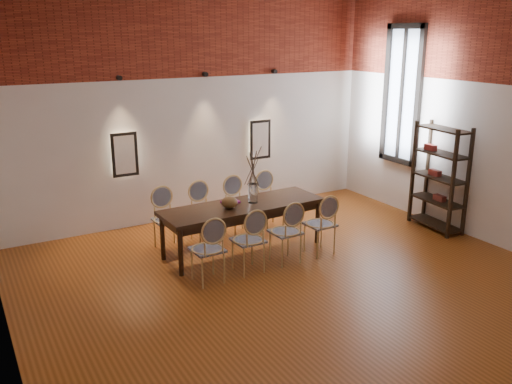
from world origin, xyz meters
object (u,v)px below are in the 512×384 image
chair_near_c (285,232)px  chair_far_d (271,201)px  chair_near_a (207,249)px  book (230,202)px  chair_near_b (248,240)px  chair_far_a (168,220)px  chair_far_b (204,213)px  chair_far_c (239,207)px  dining_table (243,228)px  chair_near_d (320,224)px  vase (253,193)px  bowl (230,202)px  shelving_rack (439,177)px

chair_near_c → chair_far_d: same height
chair_near_a → book: (0.80, 0.88, 0.30)m
chair_near_b → chair_far_a: 1.51m
book → chair_far_d: bearing=27.4°
chair_far_b → chair_far_c: bearing=-180.0°
dining_table → chair_near_c: chair_near_c is taller
chair_near_a → chair_near_d: 1.89m
chair_near_b → vase: bearing=54.2°
chair_far_a → bowl: chair_far_a is taller
dining_table → chair_near_d: size_ratio=2.68×
chair_near_a → vase: size_ratio=3.13×
chair_near_c → chair_near_d: (0.63, 0.02, 0.00)m
chair_near_a → book: bearing=46.1°
chair_far_a → shelving_rack: bearing=160.3°
chair_near_b → shelving_rack: bearing=-2.5°
chair_near_c → shelving_rack: (3.02, -0.08, 0.43)m
chair_near_c → shelving_rack: 3.05m
book → vase: bearing=-27.8°
dining_table → chair_near_b: size_ratio=2.68×
chair_near_c → bowl: chair_near_c is taller
chair_far_d → bowl: size_ratio=3.92×
bowl → shelving_rack: 3.68m
chair_near_a → chair_far_c: size_ratio=1.00×
bowl → chair_far_d: bearing=33.1°
dining_table → chair_near_b: 0.76m
chair_near_b → chair_far_b: (-0.04, 1.37, 0.00)m
chair_near_a → chair_near_d: bearing=-0.0°
dining_table → vase: 0.55m
shelving_rack → bowl: bearing=174.2°
shelving_rack → chair_far_a: bearing=167.1°
dining_table → bowl: size_ratio=10.51×
chair_near_c → chair_far_a: size_ratio=1.00×
chair_near_b → chair_far_b: bearing=90.0°
book → chair_far_c: bearing=51.2°
chair_far_b → vase: size_ratio=3.13×
dining_table → chair_near_b: bearing=-114.7°
chair_near_a → chair_far_a: size_ratio=1.00×
chair_far_a → chair_far_b: bearing=180.0°
dining_table → bowl: 0.53m
chair_far_b → shelving_rack: 3.98m
chair_near_b → bowl: bearing=84.5°
chair_near_d → vase: 1.12m
chair_near_a → shelving_rack: size_ratio=0.52×
chair_far_b → chair_far_d: 1.26m
bowl → vase: bearing=8.2°
chair_far_c → book: 0.74m
chair_near_d → chair_far_b: same height
vase → shelving_rack: bearing=-13.4°
vase → chair_far_c: bearing=80.3°
dining_table → chair_near_b: chair_near_b is taller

